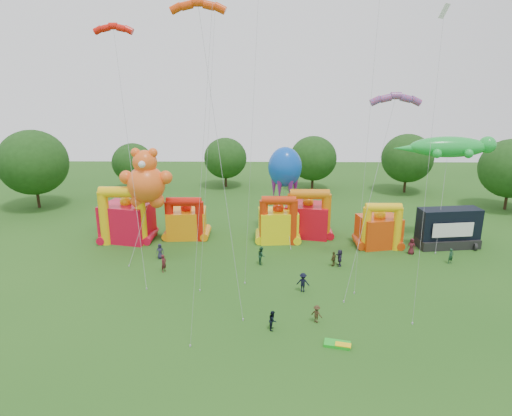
{
  "coord_description": "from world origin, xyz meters",
  "views": [
    {
      "loc": [
        -1.26,
        -26.07,
        20.28
      ],
      "look_at": [
        -1.89,
        18.0,
        7.11
      ],
      "focal_mm": 32.0,
      "sensor_mm": 36.0,
      "label": 1
    }
  ],
  "objects_px": {
    "stage_trailer": "(448,228)",
    "spectator_0": "(160,251)",
    "bouncy_castle_0": "(126,219)",
    "teddy_bear_kite": "(145,191)",
    "gecko_kite": "(444,180)",
    "bouncy_castle_2": "(278,223)",
    "spectator_4": "(334,259)",
    "octopus_kite": "(285,180)"
  },
  "relations": [
    {
      "from": "octopus_kite",
      "to": "spectator_4",
      "type": "xyz_separation_m",
      "value": [
        4.83,
        -10.85,
        -6.3
      ]
    },
    {
      "from": "octopus_kite",
      "to": "spectator_0",
      "type": "distance_m",
      "value": 18.16
    },
    {
      "from": "bouncy_castle_2",
      "to": "gecko_kite",
      "type": "distance_m",
      "value": 20.44
    },
    {
      "from": "bouncy_castle_2",
      "to": "octopus_kite",
      "type": "xyz_separation_m",
      "value": [
        0.97,
        3.17,
        4.8
      ]
    },
    {
      "from": "teddy_bear_kite",
      "to": "spectator_0",
      "type": "relative_size",
      "value": 6.8
    },
    {
      "from": "bouncy_castle_0",
      "to": "teddy_bear_kite",
      "type": "bearing_deg",
      "value": -31.39
    },
    {
      "from": "bouncy_castle_0",
      "to": "stage_trailer",
      "type": "xyz_separation_m",
      "value": [
        39.24,
        -1.58,
        -0.44
      ]
    },
    {
      "from": "bouncy_castle_2",
      "to": "gecko_kite",
      "type": "bearing_deg",
      "value": -1.55
    },
    {
      "from": "stage_trailer",
      "to": "teddy_bear_kite",
      "type": "height_order",
      "value": "teddy_bear_kite"
    },
    {
      "from": "teddy_bear_kite",
      "to": "spectator_4",
      "type": "height_order",
      "value": "teddy_bear_kite"
    },
    {
      "from": "teddy_bear_kite",
      "to": "gecko_kite",
      "type": "bearing_deg",
      "value": 2.16
    },
    {
      "from": "bouncy_castle_0",
      "to": "spectator_0",
      "type": "height_order",
      "value": "bouncy_castle_0"
    },
    {
      "from": "spectator_0",
      "to": "spectator_4",
      "type": "bearing_deg",
      "value": -11.34
    },
    {
      "from": "spectator_4",
      "to": "bouncy_castle_0",
      "type": "bearing_deg",
      "value": -66.91
    },
    {
      "from": "stage_trailer",
      "to": "spectator_4",
      "type": "bearing_deg",
      "value": -157.31
    },
    {
      "from": "teddy_bear_kite",
      "to": "octopus_kite",
      "type": "xyz_separation_m",
      "value": [
        16.78,
        5.04,
        0.29
      ]
    },
    {
      "from": "spectator_0",
      "to": "spectator_4",
      "type": "xyz_separation_m",
      "value": [
        19.31,
        -1.84,
        -0.04
      ]
    },
    {
      "from": "bouncy_castle_0",
      "to": "bouncy_castle_2",
      "type": "xyz_separation_m",
      "value": [
        18.87,
        0.01,
        -0.41
      ]
    },
    {
      "from": "bouncy_castle_2",
      "to": "stage_trailer",
      "type": "relative_size",
      "value": 0.81
    },
    {
      "from": "spectator_4",
      "to": "spectator_0",
      "type": "bearing_deg",
      "value": -55.08
    },
    {
      "from": "gecko_kite",
      "to": "spectator_0",
      "type": "bearing_deg",
      "value": -170.9
    },
    {
      "from": "bouncy_castle_2",
      "to": "stage_trailer",
      "type": "bearing_deg",
      "value": -4.45
    },
    {
      "from": "bouncy_castle_0",
      "to": "teddy_bear_kite",
      "type": "relative_size",
      "value": 0.61
    },
    {
      "from": "teddy_bear_kite",
      "to": "spectator_4",
      "type": "distance_m",
      "value": 23.18
    },
    {
      "from": "bouncy_castle_2",
      "to": "teddy_bear_kite",
      "type": "xyz_separation_m",
      "value": [
        -15.82,
        -1.87,
        4.51
      ]
    },
    {
      "from": "gecko_kite",
      "to": "spectator_4",
      "type": "xyz_separation_m",
      "value": [
        -13.84,
        -7.15,
        -7.15
      ]
    },
    {
      "from": "bouncy_castle_0",
      "to": "stage_trailer",
      "type": "bearing_deg",
      "value": -2.3
    },
    {
      "from": "spectator_4",
      "to": "bouncy_castle_2",
      "type": "bearing_deg",
      "value": -102.57
    },
    {
      "from": "bouncy_castle_2",
      "to": "gecko_kite",
      "type": "height_order",
      "value": "gecko_kite"
    },
    {
      "from": "spectator_0",
      "to": "bouncy_castle_0",
      "type": "bearing_deg",
      "value": 126.67
    },
    {
      "from": "bouncy_castle_0",
      "to": "teddy_bear_kite",
      "type": "xyz_separation_m",
      "value": [
        3.05,
        -1.86,
        4.11
      ]
    },
    {
      "from": "bouncy_castle_0",
      "to": "spectator_0",
      "type": "bearing_deg",
      "value": -47.44
    },
    {
      "from": "spectator_0",
      "to": "spectator_4",
      "type": "height_order",
      "value": "spectator_0"
    },
    {
      "from": "octopus_kite",
      "to": "bouncy_castle_0",
      "type": "bearing_deg",
      "value": -170.9
    },
    {
      "from": "octopus_kite",
      "to": "spectator_0",
      "type": "relative_size",
      "value": 6.43
    },
    {
      "from": "bouncy_castle_2",
      "to": "stage_trailer",
      "type": "xyz_separation_m",
      "value": [
        20.37,
        -1.58,
        -0.03
      ]
    },
    {
      "from": "gecko_kite",
      "to": "stage_trailer",
      "type": "bearing_deg",
      "value": -55.22
    },
    {
      "from": "gecko_kite",
      "to": "bouncy_castle_2",
      "type": "bearing_deg",
      "value": 178.45
    },
    {
      "from": "bouncy_castle_0",
      "to": "teddy_bear_kite",
      "type": "distance_m",
      "value": 5.44
    },
    {
      "from": "stage_trailer",
      "to": "spectator_0",
      "type": "relative_size",
      "value": 4.3
    },
    {
      "from": "bouncy_castle_0",
      "to": "spectator_0",
      "type": "relative_size",
      "value": 4.13
    },
    {
      "from": "teddy_bear_kite",
      "to": "spectator_0",
      "type": "xyz_separation_m",
      "value": [
        2.31,
        -3.97,
        -5.96
      ]
    }
  ]
}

